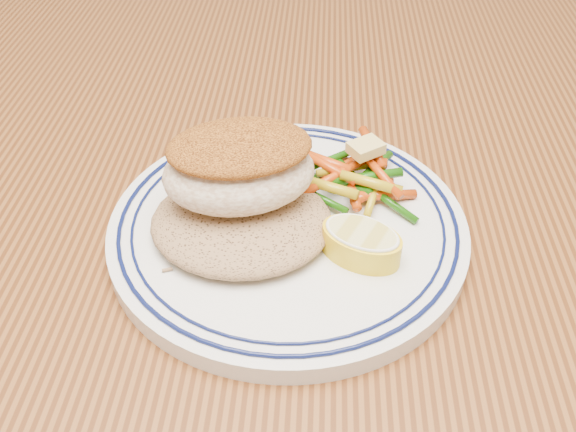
# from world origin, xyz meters

# --- Properties ---
(dining_table) EXTENTS (1.50, 0.90, 0.75)m
(dining_table) POSITION_xyz_m (0.00, 0.00, 0.65)
(dining_table) COLOR #4D260F
(dining_table) RESTS_ON ground
(plate) EXTENTS (0.27, 0.27, 0.02)m
(plate) POSITION_xyz_m (0.04, -0.04, 0.76)
(plate) COLOR silver
(plate) RESTS_ON dining_table
(rice_pilaf) EXTENTS (0.13, 0.12, 0.03)m
(rice_pilaf) POSITION_xyz_m (0.01, -0.06, 0.78)
(rice_pilaf) COLOR olive
(rice_pilaf) RESTS_ON plate
(fish_fillet) EXTENTS (0.12, 0.10, 0.05)m
(fish_fillet) POSITION_xyz_m (0.01, -0.04, 0.81)
(fish_fillet) COLOR beige
(fish_fillet) RESTS_ON rice_pilaf
(vegetable_pile) EXTENTS (0.11, 0.09, 0.03)m
(vegetable_pile) POSITION_xyz_m (0.09, -0.00, 0.78)
(vegetable_pile) COLOR #174E09
(vegetable_pile) RESTS_ON plate
(butter_pat) EXTENTS (0.03, 0.03, 0.01)m
(butter_pat) POSITION_xyz_m (0.10, 0.01, 0.80)
(butter_pat) COLOR #D8BE69
(butter_pat) RESTS_ON vegetable_pile
(lemon_wedge) EXTENTS (0.07, 0.07, 0.02)m
(lemon_wedge) POSITION_xyz_m (0.10, -0.08, 0.78)
(lemon_wedge) COLOR yellow
(lemon_wedge) RESTS_ON plate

